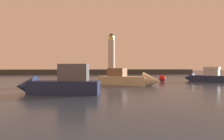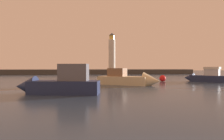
# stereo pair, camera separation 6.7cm
# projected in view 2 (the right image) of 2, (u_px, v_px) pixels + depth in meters

# --- Properties ---
(ground_plane) EXTENTS (220.00, 220.00, 0.00)m
(ground_plane) POSITION_uv_depth(u_px,v_px,m) (99.00, 80.00, 35.86)
(ground_plane) COLOR #2D3D51
(breakwater) EXTENTS (71.41, 6.79, 1.65)m
(breakwater) POSITION_uv_depth(u_px,v_px,m) (93.00, 72.00, 68.61)
(breakwater) COLOR #423F3D
(breakwater) RESTS_ON ground_plane
(lighthouse) EXTENTS (2.39, 2.39, 12.97)m
(lighthouse) POSITION_uv_depth(u_px,v_px,m) (112.00, 52.00, 69.38)
(lighthouse) COLOR silver
(lighthouse) RESTS_ON breakwater
(motorboat_0) EXTENTS (7.67, 3.34, 2.95)m
(motorboat_0) POSITION_uv_depth(u_px,v_px,m) (56.00, 84.00, 17.12)
(motorboat_0) COLOR #1E284C
(motorboat_0) RESTS_ON ground_plane
(motorboat_3) EXTENTS (5.53, 5.88, 2.70)m
(motorboat_3) POSITION_uv_depth(u_px,v_px,m) (204.00, 77.00, 31.66)
(motorboat_3) COLOR #1E284C
(motorboat_3) RESTS_ON ground_plane
(motorboat_4) EXTENTS (8.21, 6.28, 2.72)m
(motorboat_4) POSITION_uv_depth(u_px,v_px,m) (131.00, 79.00, 25.75)
(motorboat_4) COLOR beige
(motorboat_4) RESTS_ON ground_plane
(mooring_buoy) EXTENTS (1.06, 1.06, 1.06)m
(mooring_buoy) POSITION_uv_depth(u_px,v_px,m) (163.00, 78.00, 32.16)
(mooring_buoy) COLOR red
(mooring_buoy) RESTS_ON ground_plane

